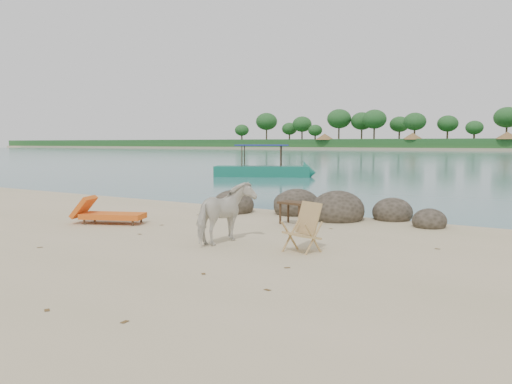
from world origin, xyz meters
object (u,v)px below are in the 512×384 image
Objects in this scene: side_table at (294,214)px; deck_chair at (302,229)px; lounge_chair at (113,213)px; boulders at (314,209)px; boat_near at (262,150)px; cow at (226,215)px.

side_table is 3.08m from deck_chair.
side_table is at bearing 6.68° from lounge_chair.
lounge_chair is at bearing -162.12° from deck_chair.
side_table is (0.21, -1.63, 0.07)m from boulders.
lounge_chair is 18.92m from boat_near.
boulders is 9.21× the size of side_table.
cow is (0.12, -4.34, 0.40)m from boulders.
cow is 0.74× the size of lounge_chair.
boulders is 4.63m from deck_chair.
boulders is at bearing -80.02° from boat_near.
boulders is 1.64m from side_table.
deck_chair reaches higher than side_table.
deck_chair reaches higher than lounge_chair.
cow is at bearing -84.77° from side_table.
boat_near is (-10.27, 18.18, 0.99)m from cow.
boat_near reaches higher than side_table.
cow is 2.73m from side_table.
deck_chair is at bearing -82.91° from boat_near.
lounge_chair is (-3.65, -3.87, 0.08)m from boulders.
deck_chair reaches higher than boulders.
boat_near is at bearing 145.48° from deck_chair.
lounge_chair is at bearing -142.60° from side_table.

